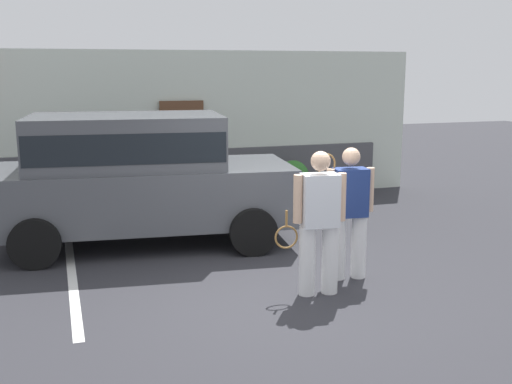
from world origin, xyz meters
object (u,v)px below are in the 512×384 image
Objects in this scene: tennis_player_woman at (349,211)px; parked_suv at (137,173)px; potted_plant_by_porch at (293,179)px; tennis_player_man at (319,221)px.

parked_suv is at bearing -39.56° from tennis_player_woman.
parked_suv is 4.10m from potted_plant_by_porch.
tennis_player_man is at bearing -108.18° from potted_plant_by_porch.
tennis_player_man is (1.81, -2.93, -0.22)m from parked_suv.
parked_suv reaches higher than potted_plant_by_porch.
tennis_player_woman reaches higher than potted_plant_by_porch.
potted_plant_by_porch is at bearing -96.14° from tennis_player_woman.
tennis_player_man is at bearing 40.38° from tennis_player_woman.
parked_suv is 3.45m from tennis_player_man.
potted_plant_by_porch is (1.04, 4.62, -0.43)m from tennis_player_woman.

